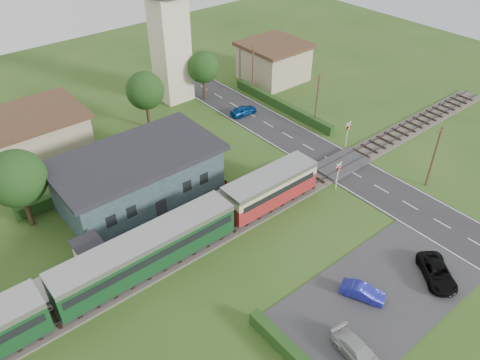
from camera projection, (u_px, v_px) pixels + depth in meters
ground at (289, 212)px, 45.64m from camera, size 120.00×120.00×0.00m
railway_track at (275, 201)px, 46.82m from camera, size 76.00×3.20×0.49m
road at (355, 174)px, 50.74m from camera, size 6.00×70.00×0.05m
car_park at (380, 294)px, 37.37m from camera, size 17.00×9.00×0.08m
crossing_deck at (341, 164)px, 51.87m from camera, size 6.20×3.40×0.45m
platform at (173, 226)px, 43.64m from camera, size 30.00×3.00×0.45m
equipment_hut at (89, 253)px, 38.65m from camera, size 2.30×2.30×2.55m
station_building at (139, 177)px, 45.79m from camera, size 16.00×9.00×5.30m
train at (112, 269)px, 36.64m from camera, size 43.20×2.90×3.40m
church_tower at (168, 25)px, 59.60m from camera, size 6.00×6.00×17.60m
house_west at (36, 135)px, 51.91m from camera, size 10.80×8.80×5.50m
house_east at (274, 61)px, 69.17m from camera, size 8.80×8.80×5.50m
hedge_carpark at (296, 358)px, 32.18m from camera, size 0.80×9.00×1.20m
hedge_roadside at (282, 105)px, 62.52m from camera, size 0.80×18.00×1.20m
hedge_station at (120, 173)px, 49.81m from camera, size 22.00×0.80×1.30m
tree_a at (17, 178)px, 40.96m from camera, size 5.20×5.20×8.00m
tree_b at (145, 91)px, 55.99m from camera, size 4.60×4.60×7.34m
tree_c at (203, 67)px, 62.56m from camera, size 4.20×4.20×6.78m
utility_pole_b at (434, 156)px, 47.01m from camera, size 1.40×0.22×7.00m
utility_pole_c at (317, 100)px, 56.99m from camera, size 1.40×0.22×7.00m
utility_pole_d at (253, 70)px, 64.47m from camera, size 1.40×0.22×7.00m
crossing_signal_near at (338, 172)px, 47.39m from camera, size 0.84×0.28×3.28m
crossing_signal_far at (348, 131)px, 54.06m from camera, size 0.84×0.28×3.28m
streetlamp_east at (240, 60)px, 68.85m from camera, size 0.30×0.30×5.15m
car_on_road at (243, 110)px, 61.19m from camera, size 3.71×1.60×1.25m
car_park_blue at (363, 292)px, 36.76m from camera, size 2.55×3.68×1.15m
car_park_silver at (358, 352)px, 32.40m from camera, size 2.27×4.56×1.27m
car_park_dark at (437, 273)px, 38.30m from camera, size 4.49×4.97×1.28m
pedestrian_near at (225, 188)px, 46.35m from camera, size 0.77×0.55×1.95m
pedestrian_far at (103, 252)px, 39.28m from camera, size 0.90×1.06×1.92m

